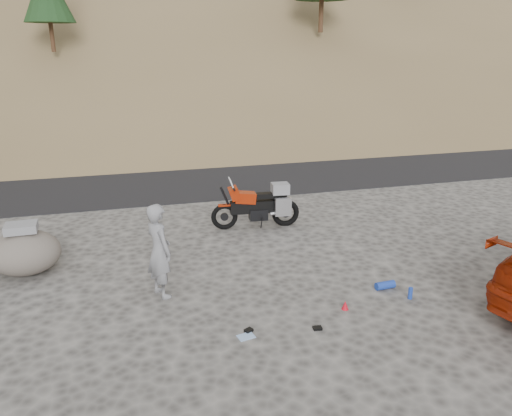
{
  "coord_description": "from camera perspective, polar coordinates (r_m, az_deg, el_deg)",
  "views": [
    {
      "loc": [
        -1.71,
        -8.62,
        4.48
      ],
      "look_at": [
        1.1,
        1.61,
        1.0
      ],
      "focal_mm": 35.0,
      "sensor_mm": 36.0,
      "label": 1
    }
  ],
  "objects": [
    {
      "name": "gear_blue_mat",
      "position": [
        10.02,
        14.54,
        -8.54
      ],
      "size": [
        0.39,
        0.18,
        0.15
      ],
      "primitive_type": "cylinder",
      "rotation": [
        0.0,
        1.57,
        0.06
      ],
      "color": "#1C3BA8",
      "rests_on": "ground"
    },
    {
      "name": "gear_glove_a",
      "position": [
        8.54,
        7.04,
        -13.47
      ],
      "size": [
        0.15,
        0.12,
        0.04
      ],
      "primitive_type": "cube",
      "rotation": [
        0.0,
        0.0,
        -0.09
      ],
      "color": "black",
      "rests_on": "ground"
    },
    {
      "name": "man",
      "position": [
        9.7,
        -10.69,
        -9.69
      ],
      "size": [
        0.66,
        0.77,
        1.8
      ],
      "primitive_type": "imported",
      "rotation": [
        0.0,
        0.0,
        1.99
      ],
      "color": "gray",
      "rests_on": "ground"
    },
    {
      "name": "ground",
      "position": [
        9.86,
        -3.74,
        -8.9
      ],
      "size": [
        140.0,
        140.0,
        0.0
      ],
      "primitive_type": "plane",
      "color": "#413F3C",
      "rests_on": "ground"
    },
    {
      "name": "gear_bottle",
      "position": [
        9.77,
        17.23,
        -9.29
      ],
      "size": [
        0.11,
        0.11,
        0.22
      ],
      "primitive_type": "cylinder",
      "rotation": [
        0.0,
        0.0,
        0.41
      ],
      "color": "#1C3BA8",
      "rests_on": "ground"
    },
    {
      "name": "gear_blue_cloth",
      "position": [
        8.3,
        -1.15,
        -14.47
      ],
      "size": [
        0.3,
        0.25,
        0.01
      ],
      "primitive_type": "cube",
      "rotation": [
        0.0,
        0.0,
        0.2
      ],
      "color": "#93B5E3",
      "rests_on": "ground"
    },
    {
      "name": "motorcycle",
      "position": [
        12.69,
        0.44,
        0.28
      ],
      "size": [
        2.29,
        0.77,
        1.36
      ],
      "rotation": [
        0.0,
        0.0,
        -0.08
      ],
      "color": "black",
      "rests_on": "ground"
    },
    {
      "name": "road",
      "position": [
        18.26,
        -9.56,
        3.72
      ],
      "size": [
        120.0,
        7.0,
        0.05
      ],
      "primitive_type": "cube",
      "color": "black",
      "rests_on": "ground"
    },
    {
      "name": "boulder",
      "position": [
        11.21,
        -24.91,
        -4.55
      ],
      "size": [
        1.58,
        1.41,
        1.09
      ],
      "rotation": [
        0.0,
        0.0,
        -0.17
      ],
      "color": "#56504A",
      "rests_on": "ground"
    },
    {
      "name": "gear_funnel",
      "position": [
        9.16,
        10.15,
        -10.88
      ],
      "size": [
        0.15,
        0.15,
        0.16
      ],
      "primitive_type": "cone",
      "rotation": [
        0.0,
        0.0,
        -0.21
      ],
      "color": "red",
      "rests_on": "ground"
    },
    {
      "name": "gear_glove_b",
      "position": [
        8.42,
        -0.85,
        -13.8
      ],
      "size": [
        0.16,
        0.15,
        0.04
      ],
      "primitive_type": "cube",
      "rotation": [
        0.0,
        0.0,
        0.48
      ],
      "color": "black",
      "rests_on": "ground"
    }
  ]
}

